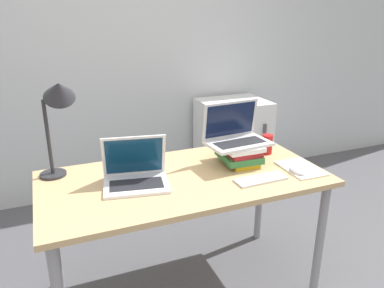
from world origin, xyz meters
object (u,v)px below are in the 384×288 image
(laptop_on_books, at_px, (236,135))
(mini_fridge, at_px, (232,144))
(laptop_left, at_px, (136,175))
(book_stack, at_px, (239,153))
(desk_lamp, at_px, (58,102))
(notepad, at_px, (301,168))
(soda_can, at_px, (267,144))
(mouse, at_px, (297,171))
(wireless_keyboard, at_px, (261,179))

(laptop_on_books, distance_m, mini_fridge, 1.39)
(laptop_left, xyz_separation_m, book_stack, (0.63, 0.04, 0.02))
(laptop_left, bearing_deg, desk_lamp, 144.16)
(mini_fridge, bearing_deg, book_stack, -116.77)
(notepad, xyz_separation_m, soda_can, (-0.04, 0.29, 0.06))
(desk_lamp, relative_size, mini_fridge, 0.67)
(book_stack, relative_size, mouse, 2.45)
(mouse, relative_size, soda_can, 0.91)
(wireless_keyboard, xyz_separation_m, soda_can, (0.25, 0.33, 0.05))
(book_stack, relative_size, mini_fridge, 0.33)
(book_stack, relative_size, soda_can, 2.23)
(wireless_keyboard, distance_m, notepad, 0.29)
(soda_can, relative_size, mini_fridge, 0.15)
(laptop_left, bearing_deg, wireless_keyboard, -18.63)
(laptop_left, distance_m, laptop_on_books, 0.62)
(soda_can, relative_size, desk_lamp, 0.22)
(notepad, bearing_deg, book_stack, 143.30)
(soda_can, bearing_deg, laptop_left, -172.45)
(notepad, height_order, mini_fridge, mini_fridge)
(mini_fridge, bearing_deg, mouse, -104.39)
(book_stack, distance_m, soda_can, 0.25)
(laptop_on_books, distance_m, wireless_keyboard, 0.31)
(laptop_left, distance_m, mouse, 0.88)
(mini_fridge, bearing_deg, notepad, -102.42)
(laptop_on_books, bearing_deg, wireless_keyboard, -87.04)
(mouse, xyz_separation_m, mini_fridge, (0.36, 1.41, -0.36))
(soda_can, xyz_separation_m, desk_lamp, (-1.20, 0.12, 0.35))
(desk_lamp, bearing_deg, notepad, -18.17)
(wireless_keyboard, distance_m, soda_can, 0.41)
(mouse, height_order, mini_fridge, mini_fridge)
(wireless_keyboard, bearing_deg, book_stack, 88.46)
(laptop_left, height_order, desk_lamp, desk_lamp)
(soda_can, bearing_deg, mouse, -92.98)
(laptop_left, height_order, book_stack, laptop_left)
(notepad, bearing_deg, laptop_on_books, 143.23)
(book_stack, height_order, mini_fridge, book_stack)
(wireless_keyboard, height_order, notepad, wireless_keyboard)
(soda_can, distance_m, mini_fridge, 1.21)
(book_stack, distance_m, laptop_on_books, 0.11)
(mouse, xyz_separation_m, notepad, (0.06, 0.04, -0.01))
(mouse, bearing_deg, soda_can, 87.02)
(mouse, relative_size, notepad, 0.41)
(wireless_keyboard, bearing_deg, soda_can, 52.95)
(laptop_left, distance_m, soda_can, 0.88)
(wireless_keyboard, height_order, mini_fridge, mini_fridge)
(laptop_left, relative_size, soda_can, 3.03)
(mini_fridge, bearing_deg, soda_can, -107.68)
(mouse, bearing_deg, mini_fridge, 75.61)
(laptop_on_books, relative_size, wireless_keyboard, 1.29)
(laptop_on_books, xyz_separation_m, notepad, (0.30, -0.23, -0.17))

